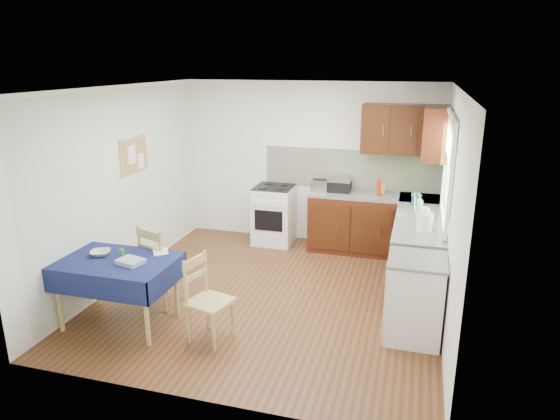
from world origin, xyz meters
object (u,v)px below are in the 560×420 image
(dining_table, at_px, (117,269))
(sandwich_press, at_px, (340,185))
(dish_rack, at_px, (415,213))
(kettle, at_px, (425,220))
(toaster, at_px, (320,185))
(chair_far, at_px, (161,263))
(chair_near, at_px, (206,297))

(dining_table, bearing_deg, sandwich_press, 61.17)
(dish_rack, xyz_separation_m, kettle, (0.11, -0.60, 0.11))
(dining_table, height_order, toaster, toaster)
(toaster, bearing_deg, dish_rack, -24.86)
(chair_far, bearing_deg, dish_rack, -132.82)
(dish_rack, bearing_deg, chair_far, -132.46)
(sandwich_press, bearing_deg, chair_near, -106.47)
(dining_table, xyz_separation_m, kettle, (3.15, 1.42, 0.39))
(dish_rack, bearing_deg, chair_near, -114.48)
(chair_near, bearing_deg, sandwich_press, -1.95)
(chair_near, relative_size, kettle, 3.05)
(dining_table, height_order, dish_rack, dish_rack)
(dining_table, xyz_separation_m, chair_far, (0.23, 0.53, -0.12))
(toaster, xyz_separation_m, kettle, (1.53, -1.50, 0.05))
(toaster, xyz_separation_m, sandwich_press, (0.29, 0.05, 0.01))
(dining_table, bearing_deg, kettle, 28.24)
(chair_near, height_order, dish_rack, dish_rack)
(toaster, height_order, dish_rack, dish_rack)
(chair_far, height_order, toaster, toaster)
(chair_near, distance_m, sandwich_press, 3.17)
(chair_far, bearing_deg, dining_table, 85.82)
(dining_table, xyz_separation_m, dish_rack, (3.04, 2.02, 0.28))
(sandwich_press, xyz_separation_m, kettle, (1.23, -1.55, 0.04))
(chair_near, xyz_separation_m, dish_rack, (1.99, 2.06, 0.45))
(sandwich_press, distance_m, dish_rack, 1.47)
(chair_near, height_order, kettle, kettle)
(dining_table, distance_m, toaster, 3.35)
(chair_far, relative_size, kettle, 3.34)
(toaster, xyz_separation_m, dish_rack, (1.42, -0.90, -0.06))
(toaster, relative_size, sandwich_press, 0.74)
(dining_table, distance_m, dish_rack, 3.66)
(sandwich_press, bearing_deg, toaster, -171.03)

